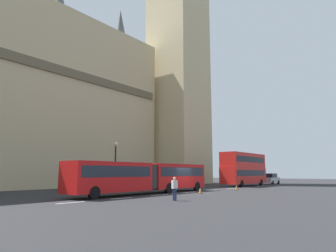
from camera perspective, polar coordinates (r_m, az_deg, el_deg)
ground_plane at (r=31.92m, az=4.20°, el=-12.35°), size 160.00×160.00×0.00m
lane_centre_marking at (r=33.63m, az=6.25°, el=-12.13°), size 34.40×0.16×0.01m
articulated_bus at (r=29.57m, az=-4.18°, el=-9.25°), size 17.05×2.54×2.90m
double_decker_bus at (r=47.87m, az=14.12°, el=-7.66°), size 10.90×2.54×4.90m
sedan_lead at (r=57.34m, az=18.76°, el=-9.40°), size 4.40×1.86×1.85m
traffic_cone_west at (r=30.16m, az=6.09°, el=-11.99°), size 0.36×0.36×0.58m
traffic_cone_middle at (r=36.74m, az=12.77°, el=-11.24°), size 0.36×0.36×0.58m
street_lamp at (r=32.86m, az=-9.89°, el=-6.81°), size 0.44×0.44×5.27m
pedestrian_near_cones at (r=22.36m, az=1.25°, el=-11.57°), size 0.45×0.35×1.69m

